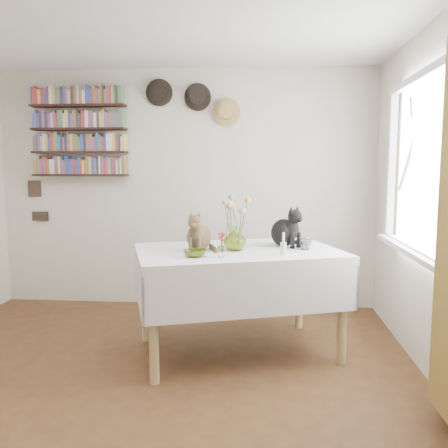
# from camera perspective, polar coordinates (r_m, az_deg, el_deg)

# --- Properties ---
(room) EXTENTS (4.08, 4.58, 2.58)m
(room) POSITION_cam_1_polar(r_m,az_deg,el_deg) (2.88, -12.18, 2.09)
(room) COLOR brown
(room) RESTS_ON ground
(window) EXTENTS (0.12, 1.52, 1.32)m
(window) POSITION_cam_1_polar(r_m,az_deg,el_deg) (3.72, 22.50, 5.01)
(window) COLOR white
(window) RESTS_ON room
(dining_table) EXTENTS (1.80, 1.44, 0.84)m
(dining_table) POSITION_cam_1_polar(r_m,az_deg,el_deg) (3.78, 1.65, -6.15)
(dining_table) COLOR white
(dining_table) RESTS_ON room
(tabby_cat) EXTENTS (0.24, 0.29, 0.31)m
(tabby_cat) POSITION_cam_1_polar(r_m,az_deg,el_deg) (3.70, -3.05, -0.73)
(tabby_cat) COLOR brown
(tabby_cat) RESTS_ON dining_table
(black_cat) EXTENTS (0.36, 0.37, 0.34)m
(black_cat) POSITION_cam_1_polar(r_m,az_deg,el_deg) (3.92, 7.19, -0.15)
(black_cat) COLOR black
(black_cat) RESTS_ON dining_table
(flower_vase) EXTENTS (0.23, 0.23, 0.19)m
(flower_vase) POSITION_cam_1_polar(r_m,az_deg,el_deg) (3.68, 1.30, -1.76)
(flower_vase) COLOR #B0C84B
(flower_vase) RESTS_ON dining_table
(green_bowl) EXTENTS (0.19, 0.19, 0.05)m
(green_bowl) POSITION_cam_1_polar(r_m,az_deg,el_deg) (3.44, -3.51, -3.53)
(green_bowl) COLOR #B0C84B
(green_bowl) RESTS_ON dining_table
(drinking_glass) EXTENTS (0.14, 0.14, 0.09)m
(drinking_glass) POSITION_cam_1_polar(r_m,az_deg,el_deg) (3.77, 9.76, -2.36)
(drinking_glass) COLOR white
(drinking_glass) RESTS_ON dining_table
(candlestick) EXTENTS (0.05, 0.05, 0.17)m
(candlestick) POSITION_cam_1_polar(r_m,az_deg,el_deg) (3.53, 7.15, -2.81)
(candlestick) COLOR white
(candlestick) RESTS_ON dining_table
(berry_jar) EXTENTS (0.05, 0.05, 0.20)m
(berry_jar) POSITION_cam_1_polar(r_m,az_deg,el_deg) (3.41, -0.37, -2.50)
(berry_jar) COLOR white
(berry_jar) RESTS_ON dining_table
(porcelain_figurine) EXTENTS (0.05, 0.05, 0.10)m
(porcelain_figurine) POSITION_cam_1_polar(r_m,az_deg,el_deg) (3.81, 9.96, -2.36)
(porcelain_figurine) COLOR white
(porcelain_figurine) RESTS_ON dining_table
(flower_bouquet) EXTENTS (0.17, 0.12, 0.39)m
(flower_bouquet) POSITION_cam_1_polar(r_m,az_deg,el_deg) (3.67, 1.28, 2.11)
(flower_bouquet) COLOR #4C7233
(flower_bouquet) RESTS_ON flower_vase
(bookshelf_unit) EXTENTS (1.00, 0.16, 0.91)m
(bookshelf_unit) POSITION_cam_1_polar(r_m,az_deg,el_deg) (5.29, -17.03, 10.46)
(bookshelf_unit) COLOR black
(bookshelf_unit) RESTS_ON room
(wall_hats) EXTENTS (0.98, 0.09, 0.48)m
(wall_hats) POSITION_cam_1_polar(r_m,az_deg,el_deg) (5.03, -3.63, 14.66)
(wall_hats) COLOR black
(wall_hats) RESTS_ON room
(wall_art_plaques) EXTENTS (0.21, 0.02, 0.44)m
(wall_art_plaques) POSITION_cam_1_polar(r_m,az_deg,el_deg) (5.56, -21.58, 2.69)
(wall_art_plaques) COLOR #38281E
(wall_art_plaques) RESTS_ON room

